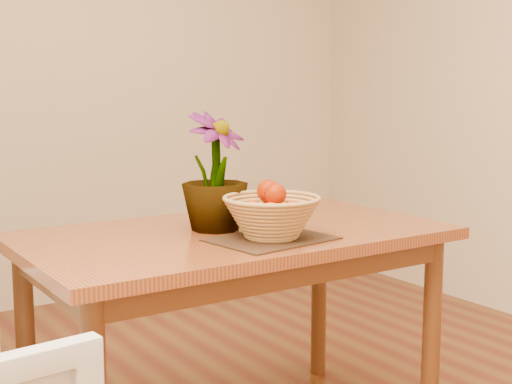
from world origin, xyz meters
TOP-DOWN VIEW (x-y plane):
  - wall_back at (0.00, 2.25)m, footprint 4.00×0.02m
  - table at (0.00, 0.30)m, footprint 1.40×0.80m
  - placemat at (0.02, 0.10)m, footprint 0.40×0.32m
  - wicker_basket at (0.02, 0.10)m, footprint 0.31×0.31m
  - orange_pile at (0.02, 0.10)m, footprint 0.16×0.17m
  - potted_plant at (-0.05, 0.34)m, footprint 0.29×0.29m

SIDE VIEW (x-z plane):
  - table at x=0.00m, z-range 0.29..1.04m
  - placemat at x=0.02m, z-range 0.75..0.76m
  - wicker_basket at x=0.02m, z-range 0.75..0.88m
  - orange_pile at x=0.02m, z-range 0.81..0.93m
  - potted_plant at x=-0.05m, z-range 0.75..1.15m
  - wall_back at x=0.00m, z-range 0.00..2.70m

